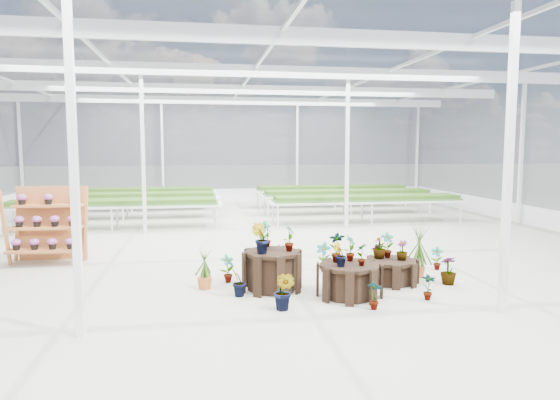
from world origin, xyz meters
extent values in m
plane|color=gray|center=(0.00, 0.00, 0.00)|extent=(24.00, 24.00, 0.00)
cylinder|color=black|center=(-0.23, -2.29, 0.34)|extent=(1.13, 1.13, 0.68)
cylinder|color=black|center=(0.97, -2.89, 0.28)|extent=(1.30, 1.30, 0.55)
cylinder|color=black|center=(1.97, -2.19, 0.22)|extent=(1.12, 1.12, 0.43)
imported|color=#2B4E15|center=(-0.35, -2.10, 0.93)|extent=(0.31, 0.28, 0.50)
imported|color=#2B4E15|center=(0.06, -2.36, 0.93)|extent=(0.26, 0.31, 0.49)
imported|color=#2B4E15|center=(-0.25, -1.91, 0.89)|extent=(0.15, 0.22, 0.41)
imported|color=#2B4E15|center=(-0.45, -2.47, 0.94)|extent=(0.35, 0.32, 0.51)
imported|color=#2B4E15|center=(0.80, -2.74, 0.81)|extent=(0.29, 0.21, 0.52)
imported|color=#2B4E15|center=(1.13, -3.04, 0.74)|extent=(0.24, 0.22, 0.38)
imported|color=#2B4E15|center=(1.04, -2.70, 0.78)|extent=(0.28, 0.29, 0.46)
imported|color=#2B4E15|center=(0.75, -3.05, 0.75)|extent=(0.22, 0.17, 0.39)
imported|color=#2B4E15|center=(1.79, -2.07, 0.65)|extent=(0.31, 0.31, 0.43)
imported|color=#2B4E15|center=(2.15, -2.26, 0.61)|extent=(0.28, 0.28, 0.36)
imported|color=#2B4E15|center=(1.96, -2.03, 0.67)|extent=(0.26, 0.18, 0.48)
imported|color=#2B4E15|center=(-0.83, -2.60, 0.25)|extent=(0.34, 0.35, 0.50)
imported|color=#2B4E15|center=(-0.96, -1.69, 0.26)|extent=(0.33, 0.29, 0.52)
imported|color=#2B4E15|center=(-0.20, -3.41, 0.30)|extent=(0.42, 0.42, 0.60)
imported|color=#2B4E15|center=(1.16, -3.59, 0.22)|extent=(0.28, 0.28, 0.45)
imported|color=#2B4E15|center=(2.18, -3.27, 0.22)|extent=(0.28, 0.27, 0.44)
imported|color=#2B4E15|center=(2.96, -2.45, 0.26)|extent=(0.29, 0.29, 0.51)
imported|color=#2B4E15|center=(3.26, -1.41, 0.23)|extent=(0.30, 0.27, 0.47)
imported|color=#2B4E15|center=(2.02, -1.42, 0.30)|extent=(0.46, 0.46, 0.61)
imported|color=#2B4E15|center=(0.97, -1.18, 0.29)|extent=(0.37, 0.34, 0.59)
imported|color=#2B4E15|center=(-0.11, -1.53, 0.33)|extent=(0.42, 0.37, 0.66)
camera|label=1|loc=(-1.44, -10.62, 2.45)|focal=32.00mm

